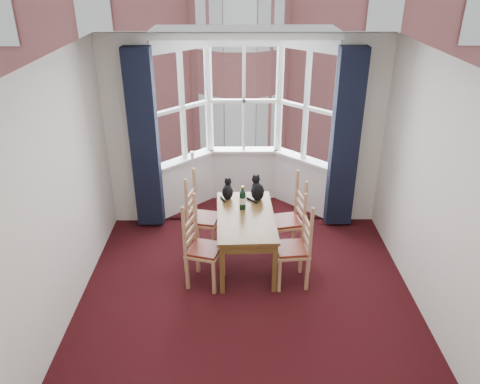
{
  "coord_description": "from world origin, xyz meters",
  "views": [
    {
      "loc": [
        -0.12,
        -4.17,
        3.63
      ],
      "look_at": [
        -0.08,
        1.05,
        1.05
      ],
      "focal_mm": 35.0,
      "sensor_mm": 36.0,
      "label": 1
    }
  ],
  "objects_px": {
    "cat_left": "(228,191)",
    "wine_bottle": "(243,199)",
    "chair_right_far": "(293,221)",
    "dining_table": "(246,222)",
    "chair_left_far": "(198,219)",
    "candle_tall": "(192,155)",
    "chair_right_near": "(299,249)",
    "chair_left_near": "(198,249)",
    "cat_right": "(257,190)"
  },
  "relations": [
    {
      "from": "dining_table",
      "to": "candle_tall",
      "type": "bearing_deg",
      "value": 117.42
    },
    {
      "from": "chair_right_near",
      "to": "wine_bottle",
      "type": "height_order",
      "value": "wine_bottle"
    },
    {
      "from": "chair_left_near",
      "to": "cat_right",
      "type": "relative_size",
      "value": 2.62
    },
    {
      "from": "chair_left_far",
      "to": "chair_right_far",
      "type": "xyz_separation_m",
      "value": [
        1.29,
        -0.08,
        0.0
      ]
    },
    {
      "from": "cat_left",
      "to": "candle_tall",
      "type": "distance_m",
      "value": 1.21
    },
    {
      "from": "chair_right_far",
      "to": "candle_tall",
      "type": "relative_size",
      "value": 8.13
    },
    {
      "from": "chair_right_near",
      "to": "cat_left",
      "type": "bearing_deg",
      "value": 133.93
    },
    {
      "from": "cat_right",
      "to": "cat_left",
      "type": "bearing_deg",
      "value": 176.22
    },
    {
      "from": "chair_left_far",
      "to": "dining_table",
      "type": "bearing_deg",
      "value": -28.28
    },
    {
      "from": "dining_table",
      "to": "chair_left_far",
      "type": "bearing_deg",
      "value": 151.72
    },
    {
      "from": "chair_right_far",
      "to": "cat_left",
      "type": "bearing_deg",
      "value": 165.9
    },
    {
      "from": "cat_left",
      "to": "wine_bottle",
      "type": "distance_m",
      "value": 0.37
    },
    {
      "from": "chair_left_near",
      "to": "cat_left",
      "type": "height_order",
      "value": "cat_left"
    },
    {
      "from": "wine_bottle",
      "to": "chair_right_far",
      "type": "bearing_deg",
      "value": 7.0
    },
    {
      "from": "dining_table",
      "to": "candle_tall",
      "type": "xyz_separation_m",
      "value": [
        -0.8,
        1.55,
        0.3
      ]
    },
    {
      "from": "dining_table",
      "to": "chair_right_far",
      "type": "bearing_deg",
      "value": 22.16
    },
    {
      "from": "chair_left_near",
      "to": "candle_tall",
      "type": "xyz_separation_m",
      "value": [
        -0.21,
        1.96,
        0.45
      ]
    },
    {
      "from": "chair_left_far",
      "to": "cat_right",
      "type": "bearing_deg",
      "value": 8.07
    },
    {
      "from": "wine_bottle",
      "to": "chair_left_far",
      "type": "bearing_deg",
      "value": 164.71
    },
    {
      "from": "chair_left_near",
      "to": "chair_right_far",
      "type": "relative_size",
      "value": 1.0
    },
    {
      "from": "chair_right_near",
      "to": "cat_right",
      "type": "distance_m",
      "value": 1.07
    },
    {
      "from": "cat_right",
      "to": "wine_bottle",
      "type": "distance_m",
      "value": 0.35
    },
    {
      "from": "dining_table",
      "to": "chair_left_far",
      "type": "relative_size",
      "value": 1.5
    },
    {
      "from": "wine_bottle",
      "to": "cat_right",
      "type": "bearing_deg",
      "value": 53.96
    },
    {
      "from": "dining_table",
      "to": "chair_left_near",
      "type": "distance_m",
      "value": 0.74
    },
    {
      "from": "dining_table",
      "to": "chair_left_near",
      "type": "bearing_deg",
      "value": -145.2
    },
    {
      "from": "cat_right",
      "to": "wine_bottle",
      "type": "bearing_deg",
      "value": -126.04
    },
    {
      "from": "chair_right_far",
      "to": "cat_left",
      "type": "height_order",
      "value": "cat_left"
    },
    {
      "from": "chair_left_far",
      "to": "chair_right_far",
      "type": "bearing_deg",
      "value": -3.59
    },
    {
      "from": "chair_left_far",
      "to": "wine_bottle",
      "type": "xyz_separation_m",
      "value": [
        0.61,
        -0.17,
        0.39
      ]
    },
    {
      "from": "dining_table",
      "to": "chair_left_far",
      "type": "height_order",
      "value": "chair_left_far"
    },
    {
      "from": "candle_tall",
      "to": "cat_right",
      "type": "bearing_deg",
      "value": -48.27
    },
    {
      "from": "chair_right_far",
      "to": "dining_table",
      "type": "bearing_deg",
      "value": -157.84
    },
    {
      "from": "chair_left_near",
      "to": "chair_left_far",
      "type": "relative_size",
      "value": 1.0
    },
    {
      "from": "chair_left_near",
      "to": "cat_right",
      "type": "height_order",
      "value": "cat_right"
    },
    {
      "from": "chair_right_near",
      "to": "candle_tall",
      "type": "height_order",
      "value": "candle_tall"
    },
    {
      "from": "chair_left_far",
      "to": "chair_right_far",
      "type": "relative_size",
      "value": 1.0
    },
    {
      "from": "chair_right_near",
      "to": "wine_bottle",
      "type": "bearing_deg",
      "value": 138.3
    },
    {
      "from": "chair_right_far",
      "to": "cat_left",
      "type": "xyz_separation_m",
      "value": [
        -0.89,
        0.22,
        0.35
      ]
    },
    {
      "from": "chair_right_near",
      "to": "cat_left",
      "type": "distance_m",
      "value": 1.32
    },
    {
      "from": "chair_left_far",
      "to": "cat_left",
      "type": "bearing_deg",
      "value": 19.23
    },
    {
      "from": "cat_left",
      "to": "cat_right",
      "type": "xyz_separation_m",
      "value": [
        0.4,
        -0.03,
        0.02
      ]
    },
    {
      "from": "chair_right_far",
      "to": "candle_tall",
      "type": "distance_m",
      "value": 1.99
    },
    {
      "from": "chair_left_near",
      "to": "candle_tall",
      "type": "distance_m",
      "value": 2.02
    },
    {
      "from": "dining_table",
      "to": "wine_bottle",
      "type": "relative_size",
      "value": 4.26
    },
    {
      "from": "chair_left_near",
      "to": "cat_left",
      "type": "xyz_separation_m",
      "value": [
        0.36,
        0.9,
        0.35
      ]
    },
    {
      "from": "chair_right_far",
      "to": "wine_bottle",
      "type": "distance_m",
      "value": 0.79
    },
    {
      "from": "cat_left",
      "to": "cat_right",
      "type": "bearing_deg",
      "value": -3.78
    },
    {
      "from": "dining_table",
      "to": "cat_right",
      "type": "relative_size",
      "value": 3.95
    },
    {
      "from": "dining_table",
      "to": "candle_tall",
      "type": "height_order",
      "value": "candle_tall"
    }
  ]
}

